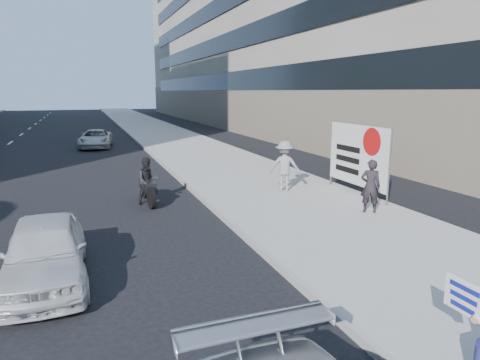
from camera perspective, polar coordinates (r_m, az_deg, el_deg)
name	(u,v)px	position (r m, az deg, el deg)	size (l,w,h in m)	color
ground	(224,308)	(7.09, -2.15, -16.71)	(160.00, 160.00, 0.00)	black
near_sidewalk	(185,146)	(26.80, -7.33, 4.59)	(5.00, 120.00, 0.15)	#99968F
near_building	(290,19)	(42.90, 6.64, 20.57)	(14.00, 70.00, 20.00)	gray
jogger	(284,166)	(14.11, 5.95, 1.88)	(1.06, 0.61, 1.65)	gray
pedestrian_woman	(370,186)	(12.02, 16.99, -0.78)	(0.53, 0.35, 1.45)	black
protest_banner	(358,155)	(13.99, 15.41, 3.21)	(0.08, 3.06, 2.20)	#4C4C4C
white_sedan_near	(45,251)	(8.45, -24.57, -8.65)	(1.39, 3.45, 1.17)	silver
white_sedan_far	(96,139)	(27.55, -18.68, 5.24)	(1.81, 3.92, 1.09)	#BDBDBD
motorcycle	(148,183)	(13.29, -12.18, -0.41)	(0.76, 2.05, 1.42)	black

